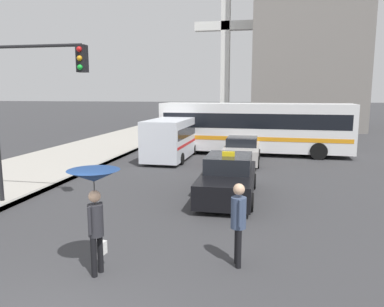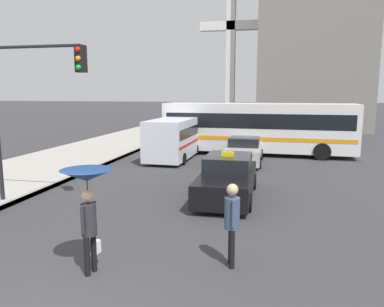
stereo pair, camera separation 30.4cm
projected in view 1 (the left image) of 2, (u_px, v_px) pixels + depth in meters
The scene contains 8 objects.
taxi at pixel (228, 178), 13.41m from camera, with size 1.91×4.65×1.67m.
sedan_red at pixel (242, 151), 20.03m from camera, with size 1.91×4.14×1.37m.
ambulance_van at pixel (172, 137), 21.21m from camera, with size 2.18×5.59×2.29m.
city_bus at pixel (254, 126), 22.83m from camera, with size 11.48×3.02×3.10m.
pedestrian_with_umbrella at pixel (94, 191), 7.49m from camera, with size 1.05×1.05×2.21m.
pedestrian_man at pixel (238, 217), 7.99m from camera, with size 0.39×0.48×1.84m.
traffic_light at pixel (30, 91), 11.66m from camera, with size 3.32×0.38×5.44m.
monument_cross at pixel (225, 48), 39.12m from camera, with size 6.47×0.90×14.69m.
Camera 1 is at (3.40, -5.13, 3.73)m, focal length 35.00 mm.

